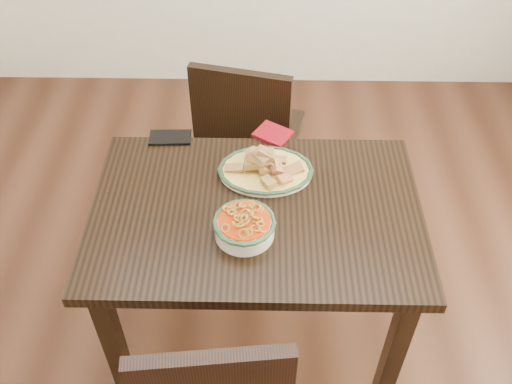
{
  "coord_description": "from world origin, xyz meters",
  "views": [
    {
      "loc": [
        0.06,
        -1.43,
        2.11
      ],
      "look_at": [
        0.03,
        -0.12,
        0.81
      ],
      "focal_mm": 40.0,
      "sensor_mm": 36.0,
      "label": 1
    }
  ],
  "objects_px": {
    "fish_plate": "(266,164)",
    "smartphone": "(170,137)",
    "noodle_bowl": "(244,225)",
    "chair_far": "(248,133)",
    "dining_table": "(256,231)"
  },
  "relations": [
    {
      "from": "dining_table",
      "to": "smartphone",
      "type": "xyz_separation_m",
      "value": [
        -0.33,
        0.36,
        0.12
      ]
    },
    {
      "from": "dining_table",
      "to": "smartphone",
      "type": "distance_m",
      "value": 0.5
    },
    {
      "from": "chair_far",
      "to": "smartphone",
      "type": "relative_size",
      "value": 5.7
    },
    {
      "from": "fish_plate",
      "to": "smartphone",
      "type": "xyz_separation_m",
      "value": [
        -0.36,
        0.18,
        -0.04
      ]
    },
    {
      "from": "noodle_bowl",
      "to": "fish_plate",
      "type": "bearing_deg",
      "value": 77.23
    },
    {
      "from": "noodle_bowl",
      "to": "smartphone",
      "type": "bearing_deg",
      "value": 122.1
    },
    {
      "from": "noodle_bowl",
      "to": "smartphone",
      "type": "distance_m",
      "value": 0.55
    },
    {
      "from": "noodle_bowl",
      "to": "chair_far",
      "type": "bearing_deg",
      "value": 91.16
    },
    {
      "from": "chair_far",
      "to": "dining_table",
      "type": "bearing_deg",
      "value": 107.1
    },
    {
      "from": "chair_far",
      "to": "noodle_bowl",
      "type": "height_order",
      "value": "chair_far"
    },
    {
      "from": "fish_plate",
      "to": "noodle_bowl",
      "type": "bearing_deg",
      "value": -102.77
    },
    {
      "from": "dining_table",
      "to": "noodle_bowl",
      "type": "xyz_separation_m",
      "value": [
        -0.03,
        -0.11,
        0.15
      ]
    },
    {
      "from": "fish_plate",
      "to": "smartphone",
      "type": "relative_size",
      "value": 2.09
    },
    {
      "from": "chair_far",
      "to": "noodle_bowl",
      "type": "distance_m",
      "value": 0.87
    },
    {
      "from": "dining_table",
      "to": "smartphone",
      "type": "bearing_deg",
      "value": 132.33
    }
  ]
}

